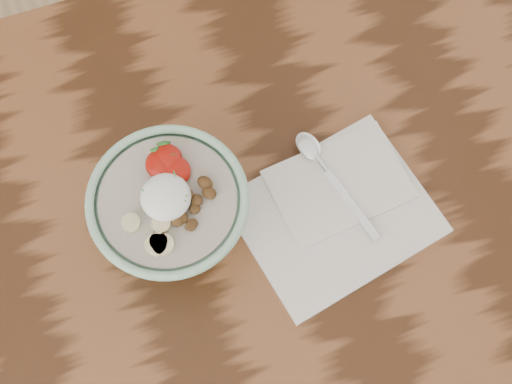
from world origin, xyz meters
TOP-DOWN VIEW (x-y plane):
  - table at (0.00, 0.00)cm, footprint 160.00×90.00cm
  - breakfast_bowl at (2.45, 6.55)cm, footprint 19.25×19.25cm
  - napkin at (22.83, 1.86)cm, footprint 27.28×23.75cm
  - spoon at (22.85, 8.51)cm, footprint 6.38×17.53cm

SIDE VIEW (x-z plane):
  - table at x=0.00cm, z-range 28.20..103.20cm
  - napkin at x=22.83cm, z-range 74.88..76.35cm
  - spoon at x=22.85cm, z-range 76.39..77.31cm
  - breakfast_bowl at x=2.45cm, z-range 75.03..88.18cm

